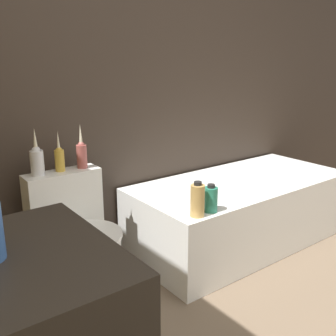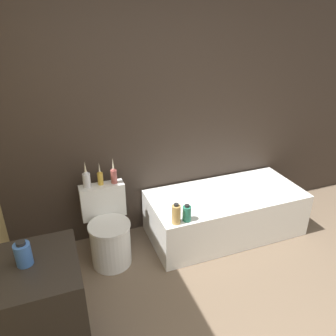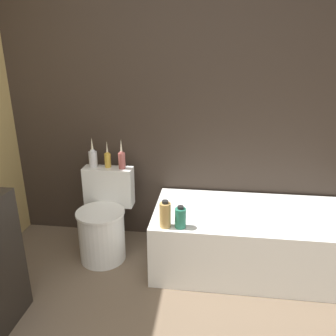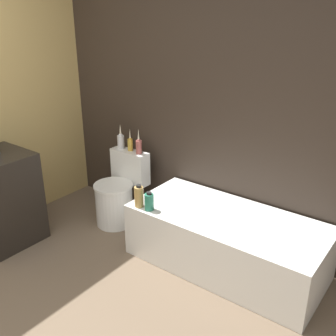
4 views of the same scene
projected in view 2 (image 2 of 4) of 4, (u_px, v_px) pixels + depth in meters
wall_back_tiled at (144, 114)px, 3.20m from camera, size 6.40×0.06×2.60m
bathtub at (225, 212)px, 3.54m from camera, size 1.63×0.75×0.48m
toilet at (109, 233)px, 3.11m from camera, size 0.42×0.53×0.72m
vanity_counter at (41, 318)px, 2.09m from camera, size 0.56×0.57×0.86m
soap_bottle_glass at (23, 254)px, 1.89m from camera, size 0.10×0.10×0.16m
vase_gold at (86, 179)px, 3.03m from camera, size 0.07×0.07×0.26m
vase_silver at (100, 177)px, 3.08m from camera, size 0.05×0.05×0.23m
vase_bronze at (114, 175)px, 3.10m from camera, size 0.06×0.06×0.25m
shampoo_bottle_tall at (176, 214)px, 2.91m from camera, size 0.08×0.08×0.20m
shampoo_bottle_short at (187, 213)px, 2.96m from camera, size 0.08×0.08×0.16m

